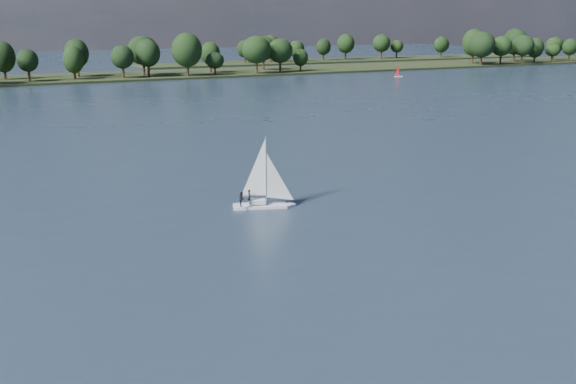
{
  "coord_description": "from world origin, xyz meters",
  "views": [
    {
      "loc": [
        -19.75,
        -22.69,
        19.4
      ],
      "look_at": [
        8.82,
        33.88,
        2.5
      ],
      "focal_mm": 40.0,
      "sensor_mm": 36.0,
      "label": 1
    }
  ],
  "objects": [
    {
      "name": "sailboat",
      "position": [
        7.46,
        37.75,
        2.26
      ],
      "size": [
        6.37,
        3.64,
        8.09
      ],
      "rotation": [
        0.0,
        0.0,
        -0.33
      ],
      "color": "white",
      "rests_on": "ground"
    },
    {
      "name": "treeline",
      "position": [
        -2.46,
        208.1,
        8.11
      ],
      "size": [
        562.17,
        74.26,
        17.71
      ],
      "color": "black",
      "rests_on": "ground"
    },
    {
      "name": "far_shore_back",
      "position": [
        160.0,
        260.0,
        0.0
      ],
      "size": [
        220.0,
        30.0,
        1.4
      ],
      "primitive_type": "cube",
      "color": "black",
      "rests_on": "ground"
    },
    {
      "name": "far_shore",
      "position": [
        0.0,
        212.0,
        0.0
      ],
      "size": [
        660.0,
        40.0,
        1.5
      ],
      "primitive_type": "cube",
      "color": "black",
      "rests_on": "ground"
    },
    {
      "name": "ground",
      "position": [
        0.0,
        100.0,
        0.0
      ],
      "size": [
        700.0,
        700.0,
        0.0
      ],
      "primitive_type": "plane",
      "color": "#233342",
      "rests_on": "ground"
    },
    {
      "name": "dinghy_orange",
      "position": [
        122.14,
        169.28,
        1.09
      ],
      "size": [
        3.09,
        1.86,
        4.62
      ],
      "rotation": [
        0.0,
        0.0,
        -0.27
      ],
      "color": "white",
      "rests_on": "ground"
    }
  ]
}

